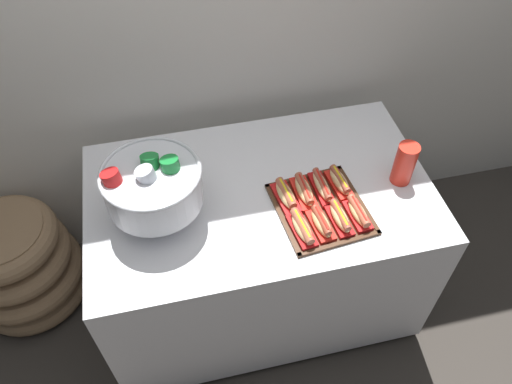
% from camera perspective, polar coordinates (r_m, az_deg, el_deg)
% --- Properties ---
extents(ground_plane, '(10.00, 10.00, 0.00)m').
position_cam_1_polar(ground_plane, '(2.62, 0.35, -11.31)').
color(ground_plane, '#38332D').
extents(buffet_table, '(1.37, 0.83, 0.79)m').
position_cam_1_polar(buffet_table, '(2.27, 0.39, -6.09)').
color(buffet_table, silver).
rests_on(buffet_table, ground_plane).
extents(floor_vase, '(0.56, 0.56, 1.09)m').
position_cam_1_polar(floor_vase, '(2.65, -25.43, -7.50)').
color(floor_vase, '#896B4C').
rests_on(floor_vase, ground_plane).
extents(serving_tray, '(0.36, 0.39, 0.01)m').
position_cam_1_polar(serving_tray, '(1.92, 7.43, -1.95)').
color(serving_tray, '#472B19').
rests_on(serving_tray, buffet_table).
extents(hot_dog_0, '(0.08, 0.17, 0.06)m').
position_cam_1_polar(hot_dog_0, '(1.82, 5.30, -4.16)').
color(hot_dog_0, '#B21414').
rests_on(hot_dog_0, serving_tray).
extents(hot_dog_1, '(0.08, 0.16, 0.06)m').
position_cam_1_polar(hot_dog_1, '(1.84, 7.46, -3.55)').
color(hot_dog_1, red).
rests_on(hot_dog_1, serving_tray).
extents(hot_dog_2, '(0.07, 0.16, 0.06)m').
position_cam_1_polar(hot_dog_2, '(1.86, 9.58, -2.92)').
color(hot_dog_2, '#B21414').
rests_on(hot_dog_2, serving_tray).
extents(hot_dog_3, '(0.07, 0.16, 0.06)m').
position_cam_1_polar(hot_dog_3, '(1.89, 11.62, -2.37)').
color(hot_dog_3, red).
rests_on(hot_dog_3, serving_tray).
extents(hot_dog_4, '(0.09, 0.17, 0.06)m').
position_cam_1_polar(hot_dog_4, '(1.91, 3.45, -0.39)').
color(hot_dog_4, red).
rests_on(hot_dog_4, serving_tray).
extents(hot_dog_5, '(0.07, 0.18, 0.06)m').
position_cam_1_polar(hot_dog_5, '(1.93, 5.53, 0.11)').
color(hot_dog_5, red).
rests_on(hot_dog_5, serving_tray).
extents(hot_dog_6, '(0.06, 0.18, 0.06)m').
position_cam_1_polar(hot_dog_6, '(1.96, 7.56, 0.63)').
color(hot_dog_6, '#B21414').
rests_on(hot_dog_6, serving_tray).
extents(hot_dog_7, '(0.08, 0.17, 0.06)m').
position_cam_1_polar(hot_dog_7, '(1.98, 9.54, 1.17)').
color(hot_dog_7, red).
rests_on(hot_dog_7, serving_tray).
extents(punch_bowl, '(0.36, 0.36, 0.28)m').
position_cam_1_polar(punch_bowl, '(1.80, -11.74, 0.71)').
color(punch_bowl, silver).
rests_on(punch_bowl, buffet_table).
extents(cup_stack, '(0.08, 0.08, 0.18)m').
position_cam_1_polar(cup_stack, '(2.03, 16.65, 3.12)').
color(cup_stack, red).
rests_on(cup_stack, buffet_table).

